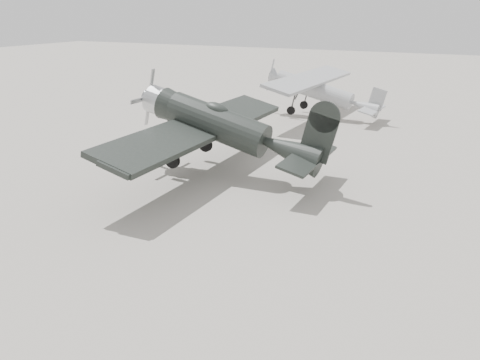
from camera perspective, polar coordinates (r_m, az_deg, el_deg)
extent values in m
plane|color=#9D978B|center=(15.64, -9.34, -8.22)|extent=(160.00, 160.00, 0.00)
cylinder|color=black|center=(21.62, -2.68, 6.69)|extent=(4.85, 1.63, 1.53)
cone|color=black|center=(20.12, 6.38, 5.73)|extent=(2.88, 1.48, 1.42)
cylinder|color=#B0B3B5|center=(23.41, -9.89, 7.45)|extent=(1.01, 1.38, 1.36)
cone|color=#B0B3B5|center=(23.80, -11.17, 7.58)|extent=(0.40, 0.62, 0.61)
cube|color=#B0B3B5|center=(23.75, -11.03, 7.56)|extent=(0.07, 0.20, 2.85)
ellipsoid|color=black|center=(21.58, -3.22, 8.50)|extent=(1.22, 0.77, 0.50)
cube|color=black|center=(22.09, -4.41, 5.92)|extent=(2.55, 13.19, 0.24)
cube|color=black|center=(19.83, 8.76, 5.57)|extent=(1.29, 4.62, 0.11)
cube|color=black|center=(19.57, 9.36, 8.15)|extent=(1.32, 0.13, 1.97)
cylinder|color=black|center=(21.55, -7.33, 1.28)|extent=(0.75, 0.19, 0.75)
cylinder|color=black|center=(23.93, -3.38, 3.33)|extent=(0.75, 0.19, 0.75)
cylinder|color=#333333|center=(21.33, -7.41, 3.15)|extent=(0.12, 0.12, 1.53)
cylinder|color=#333333|center=(23.73, -3.42, 5.02)|extent=(0.12, 0.12, 1.53)
cylinder|color=black|center=(19.88, 9.43, 4.00)|extent=(0.24, 0.09, 0.24)
cylinder|color=#919496|center=(34.41, 9.03, 10.82)|extent=(5.72, 1.60, 1.20)
cone|color=#919496|center=(33.25, 15.23, 10.06)|extent=(2.03, 1.23, 1.09)
cone|color=#919496|center=(35.64, 4.22, 11.33)|extent=(0.73, 1.17, 1.13)
cube|color=#919496|center=(35.83, 3.58, 11.39)|extent=(0.07, 0.16, 2.39)
cube|color=#919496|center=(34.46, 8.40, 12.00)|extent=(2.92, 12.08, 0.20)
cube|color=#919496|center=(33.11, 16.16, 10.03)|extent=(1.24, 3.76, 0.09)
cube|color=#919496|center=(32.98, 16.46, 11.21)|extent=(0.98, 0.16, 1.41)
cylinder|color=black|center=(33.94, 6.76, 7.96)|extent=(0.62, 0.20, 0.61)
cylinder|color=black|center=(36.10, 8.29, 8.62)|extent=(0.62, 0.20, 0.61)
cylinder|color=#333333|center=(33.81, 6.80, 8.99)|extent=(0.10, 0.10, 1.30)
cylinder|color=#333333|center=(35.99, 8.34, 9.59)|extent=(0.10, 0.10, 1.30)
cylinder|color=black|center=(33.13, 16.46, 9.33)|extent=(0.20, 0.09, 0.20)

